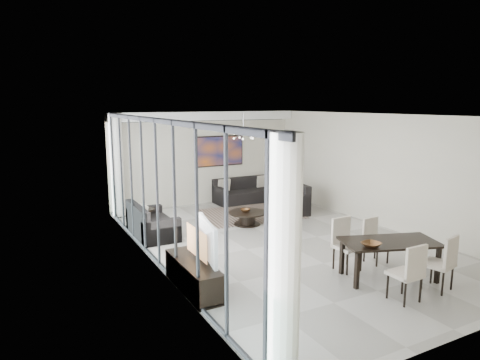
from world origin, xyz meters
TOP-DOWN VIEW (x-y plane):
  - room_shell at (0.46, 0.00)m, footprint 6.00×9.00m
  - window_wall at (-2.86, 0.00)m, footprint 0.37×8.95m
  - soffit at (0.00, 4.30)m, footprint 5.98×0.40m
  - painting at (0.50, 4.47)m, footprint 1.68×0.04m
  - chandelier at (0.30, 2.50)m, footprint 0.66×0.66m
  - rug at (0.58, 2.60)m, footprint 2.90×2.34m
  - coffee_table at (-0.02, 1.70)m, footprint 0.98×0.98m
  - bowl_coffee at (-0.06, 1.73)m, footprint 0.26×0.26m
  - sofa_main at (1.26, 4.07)m, footprint 2.10×0.86m
  - loveseat at (-2.55, 1.91)m, footprint 0.90×1.59m
  - armchair at (1.59, 2.12)m, footprint 1.06×1.10m
  - side_table at (-2.53, 2.36)m, footprint 0.42×0.42m
  - tv_console at (-2.76, -1.34)m, footprint 0.46×1.62m
  - television at (-2.60, -1.32)m, footprint 0.38×1.20m
  - dining_table at (0.56, -2.58)m, footprint 1.89×1.36m
  - dining_chair_sw at (0.10, -3.43)m, footprint 0.45×0.45m
  - dining_chair_se at (0.95, -3.40)m, footprint 0.54×0.54m
  - dining_chair_nw at (0.17, -1.82)m, footprint 0.49×0.49m
  - dining_chair_ne at (0.94, -1.81)m, footprint 0.44×0.44m
  - bowl_dining at (0.03, -2.65)m, footprint 0.37×0.37m

SIDE VIEW (x-z plane):
  - rug at x=0.58m, z-range 0.00..0.01m
  - coffee_table at x=-0.02m, z-range 0.02..0.37m
  - tv_console at x=-2.76m, z-range 0.00..0.51m
  - sofa_main at x=1.26m, z-range -0.12..0.64m
  - loveseat at x=-2.55m, z-range -0.13..0.67m
  - armchair at x=1.59m, z-range -0.13..0.72m
  - bowl_coffee at x=-0.06m, z-range 0.34..0.42m
  - side_table at x=-2.53m, z-range 0.10..0.68m
  - dining_chair_ne at x=0.94m, z-range 0.06..0.95m
  - dining_chair_sw at x=0.10m, z-range 0.07..1.05m
  - dining_chair_se at x=0.95m, z-range 0.07..1.06m
  - dining_chair_nw at x=0.17m, z-range 0.08..1.08m
  - dining_table at x=0.56m, z-range 0.27..0.98m
  - bowl_dining at x=0.03m, z-range 0.71..0.79m
  - television at x=-2.60m, z-range 0.51..1.19m
  - room_shell at x=0.46m, z-range 0.00..2.90m
  - window_wall at x=-2.86m, z-range 0.02..2.92m
  - painting at x=0.50m, z-range 1.16..2.14m
  - chandelier at x=0.30m, z-range 2.00..2.71m
  - soffit at x=0.00m, z-range 2.64..2.90m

